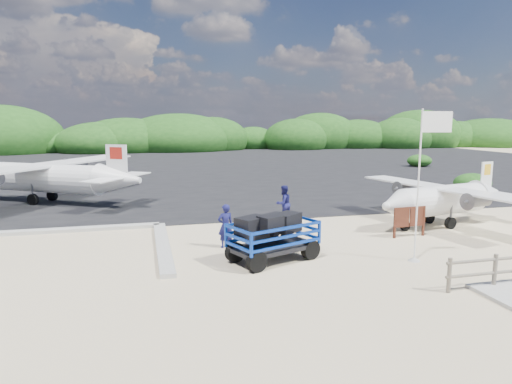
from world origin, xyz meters
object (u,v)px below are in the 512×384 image
Objects in this scene: crew_a at (225,226)px; aircraft_small at (139,162)px; aircraft_large at (369,168)px; baggage_cart at (273,261)px; flagpole at (414,261)px; signboard at (409,237)px; crew_b at (284,203)px.

crew_a reaches higher than aircraft_small.
crew_a is 30.28m from aircraft_large.
baggage_cart is at bearing 88.55° from aircraft_large.
flagpole is 3.30m from signboard.
aircraft_large is (15.12, 20.23, -0.86)m from crew_b.
crew_b reaches higher than signboard.
aircraft_large is 1.97× the size of aircraft_small.
aircraft_small is at bearing 75.40° from baggage_cart.
flagpole is 6.79m from crew_a.
baggage_cart reaches higher than signboard.
aircraft_large is (12.62, 27.10, 0.00)m from flagpole.
baggage_cart is at bearing 84.29° from aircraft_small.
crew_a is at bearing 82.62° from aircraft_small.
aircraft_large is at bearing 65.02° from flagpole.
signboard is 37.40m from aircraft_small.
flagpole reaches higher than aircraft_large.
flagpole reaches higher than crew_b.
aircraft_large is at bearing -150.02° from crew_b.
crew_b is at bearing 132.36° from signboard.
flagpole is at bearing -35.97° from baggage_cart.
crew_b reaches higher than crew_a.
signboard is at bearing 112.68° from crew_b.
aircraft_large is (17.27, 25.89, 0.00)m from baggage_cart.
flagpole reaches higher than aircraft_small.
flagpole reaches higher than baggage_cart.
flagpole is 0.69× the size of aircraft_small.
signboard is 0.11× the size of aircraft_large.
crew_b is 0.12× the size of aircraft_large.
baggage_cart is 31.12m from aircraft_large.
baggage_cart is 0.22× the size of aircraft_large.
flagpole is 2.98× the size of crew_b.
crew_a is (-7.55, 0.31, 0.83)m from signboard.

